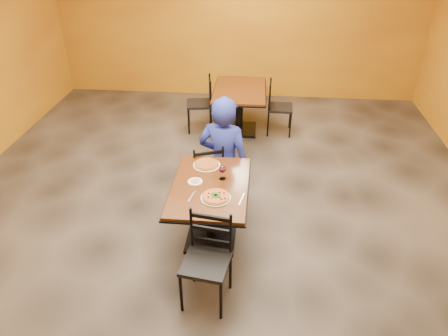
# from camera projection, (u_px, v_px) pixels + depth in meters

# --- Properties ---
(floor) EXTENTS (7.00, 8.00, 0.01)m
(floor) POSITION_uv_depth(u_px,v_px,m) (216.00, 213.00, 5.26)
(floor) COLOR black
(floor) RESTS_ON ground
(wall_back) EXTENTS (7.00, 0.01, 3.00)m
(wall_back) POSITION_uv_depth(u_px,v_px,m) (239.00, 19.00, 7.87)
(wall_back) COLOR orange
(wall_back) RESTS_ON ground
(table_main) EXTENTS (0.83, 1.23, 0.75)m
(table_main) POSITION_uv_depth(u_px,v_px,m) (210.00, 200.00, 4.54)
(table_main) COLOR #57250D
(table_main) RESTS_ON floor
(table_second) EXTENTS (0.88, 1.29, 0.75)m
(table_second) POSITION_uv_depth(u_px,v_px,m) (240.00, 100.00, 6.95)
(table_second) COLOR #57250D
(table_second) RESTS_ON floor
(chair_main_near) EXTENTS (0.48, 0.48, 0.93)m
(chair_main_near) POSITION_uv_depth(u_px,v_px,m) (206.00, 264.00, 3.85)
(chair_main_near) COLOR black
(chair_main_near) RESTS_ON floor
(chair_main_far) EXTENTS (0.49, 0.49, 0.85)m
(chair_main_far) POSITION_uv_depth(u_px,v_px,m) (206.00, 172.00, 5.29)
(chair_main_far) COLOR black
(chair_main_far) RESTS_ON floor
(chair_second_left) EXTENTS (0.48, 0.48, 0.92)m
(chair_second_left) POSITION_uv_depth(u_px,v_px,m) (199.00, 104.00, 7.05)
(chair_second_left) COLOR black
(chair_second_left) RESTS_ON floor
(chair_second_right) EXTENTS (0.41, 0.41, 0.89)m
(chair_second_right) POSITION_uv_depth(u_px,v_px,m) (280.00, 108.00, 6.95)
(chair_second_right) COLOR black
(chair_second_right) RESTS_ON floor
(diner) EXTENTS (0.75, 0.59, 1.39)m
(diner) POSITION_uv_depth(u_px,v_px,m) (224.00, 149.00, 5.24)
(diner) COLOR navy
(diner) RESTS_ON floor
(plate_main) EXTENTS (0.31, 0.31, 0.01)m
(plate_main) POSITION_uv_depth(u_px,v_px,m) (216.00, 198.00, 4.24)
(plate_main) COLOR white
(plate_main) RESTS_ON table_main
(pizza_main) EXTENTS (0.28, 0.28, 0.02)m
(pizza_main) POSITION_uv_depth(u_px,v_px,m) (216.00, 196.00, 4.23)
(pizza_main) COLOR #9C100B
(pizza_main) RESTS_ON plate_main
(plate_far) EXTENTS (0.31, 0.31, 0.01)m
(plate_far) POSITION_uv_depth(u_px,v_px,m) (207.00, 165.00, 4.78)
(plate_far) COLOR white
(plate_far) RESTS_ON table_main
(pizza_far) EXTENTS (0.28, 0.28, 0.02)m
(pizza_far) POSITION_uv_depth(u_px,v_px,m) (207.00, 164.00, 4.78)
(pizza_far) COLOR #C26925
(pizza_far) RESTS_ON plate_far
(side_plate) EXTENTS (0.16, 0.16, 0.01)m
(side_plate) POSITION_uv_depth(u_px,v_px,m) (195.00, 182.00, 4.49)
(side_plate) COLOR white
(side_plate) RESTS_ON table_main
(dip) EXTENTS (0.09, 0.09, 0.01)m
(dip) POSITION_uv_depth(u_px,v_px,m) (195.00, 181.00, 4.49)
(dip) COLOR tan
(dip) RESTS_ON side_plate
(wine_glass) EXTENTS (0.08, 0.08, 0.18)m
(wine_glass) POSITION_uv_depth(u_px,v_px,m) (222.00, 172.00, 4.50)
(wine_glass) COLOR white
(wine_glass) RESTS_ON table_main
(fork) EXTENTS (0.05, 0.19, 0.00)m
(fork) POSITION_uv_depth(u_px,v_px,m) (192.00, 196.00, 4.27)
(fork) COLOR silver
(fork) RESTS_ON table_main
(knife) EXTENTS (0.06, 0.21, 0.00)m
(knife) POSITION_uv_depth(u_px,v_px,m) (242.00, 199.00, 4.23)
(knife) COLOR silver
(knife) RESTS_ON table_main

